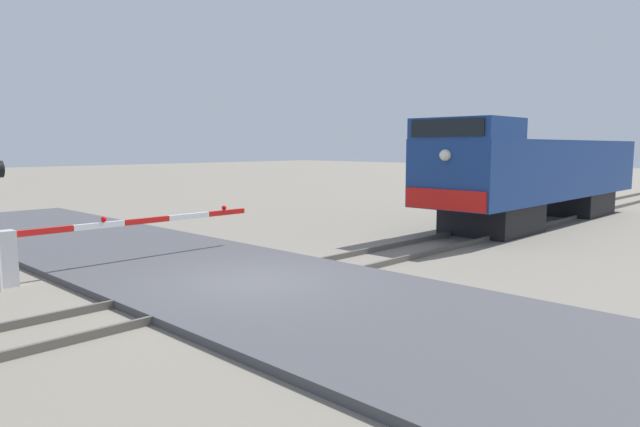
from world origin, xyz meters
The scene contains 6 objects.
ground_plane centered at (0.00, 0.00, 0.00)m, with size 160.00×160.00×0.00m, color gray.
rail_track_left centered at (-0.72, 0.00, 0.07)m, with size 0.08×80.00×0.15m, color #59544C.
rail_track_right centered at (0.72, 0.00, 0.07)m, with size 0.08×80.00×0.15m, color #59544C.
road_surface centered at (0.00, 0.00, 0.08)m, with size 36.00×5.67×0.15m, color #47474C.
locomotive centered at (0.00, 14.48, 1.99)m, with size 3.00×14.30×3.95m.
crossing_gate centered at (-3.93, -2.63, 0.86)m, with size 0.36×7.05×1.35m.
Camera 1 is at (9.32, -7.54, 3.05)m, focal length 31.50 mm.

